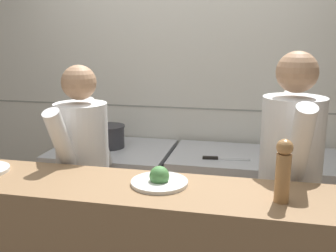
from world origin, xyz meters
TOP-DOWN VIEW (x-y plane):
  - wall_back_tiled at (0.00, 1.33)m, footprint 8.00×0.06m
  - oven_range at (-0.47, 0.93)m, footprint 0.91×0.71m
  - prep_counter at (0.63, 0.93)m, footprint 1.22×0.65m
  - stock_pot at (-0.50, 0.95)m, footprint 0.25×0.25m
  - mixing_bowl_steel at (0.78, 0.93)m, footprint 0.21×0.21m
  - chefs_knife at (0.40, 0.79)m, footprint 0.34×0.07m
  - plated_dish_appetiser at (0.18, -0.14)m, footprint 0.28×0.28m
  - pepper_mill at (0.74, -0.22)m, footprint 0.07×0.07m
  - chef_head_cook at (-0.41, 0.27)m, footprint 0.35×0.69m
  - chef_sous at (0.82, 0.28)m, footprint 0.36×0.73m

SIDE VIEW (x-z plane):
  - oven_range at x=-0.47m, z-range 0.00..0.88m
  - prep_counter at x=0.63m, z-range 0.00..0.88m
  - chef_head_cook at x=-0.41m, z-range 0.09..1.67m
  - chefs_knife at x=0.40m, z-range 0.88..0.90m
  - chef_sous at x=0.82m, z-range 0.09..1.76m
  - mixing_bowl_steel at x=0.78m, z-range 0.89..0.99m
  - stock_pot at x=-0.50m, z-range 0.88..1.06m
  - plated_dish_appetiser at x=0.18m, z-range 1.01..1.11m
  - pepper_mill at x=0.74m, z-range 1.05..1.33m
  - wall_back_tiled at x=0.00m, z-range 0.00..2.60m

